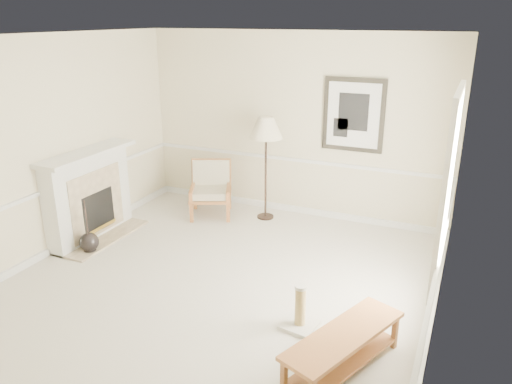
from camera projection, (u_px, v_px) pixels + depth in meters
The scene contains 8 objects.
ground at pixel (213, 288), 6.01m from camera, with size 5.50×5.50×0.00m, color silver.
room at pixel (223, 136), 5.40m from camera, with size 5.04×5.54×2.92m.
fireplace at pixel (89, 196), 7.21m from camera, with size 0.64×1.64×1.31m.
floor_vase at pixel (89, 243), 6.87m from camera, with size 0.27×0.27×0.78m.
armchair at pixel (211, 186), 8.14m from camera, with size 0.89×0.91×0.87m.
floor_lamp at pixel (266, 131), 7.63m from camera, with size 0.66×0.66×1.65m.
bench at pixel (344, 345), 4.55m from camera, with size 0.90×1.43×0.39m.
scratching_post at pixel (300, 314), 5.21m from camera, with size 0.40×0.40×0.50m.
Camera 1 is at (2.61, -4.62, 3.10)m, focal length 35.00 mm.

